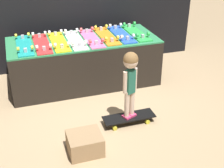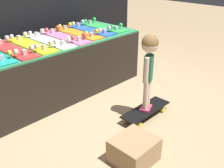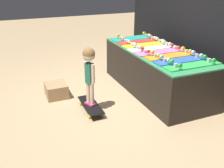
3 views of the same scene
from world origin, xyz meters
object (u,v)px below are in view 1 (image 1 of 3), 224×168
(skateboard_yellow_on_rack, at_px, (59,41))
(storage_box, at_px, (85,143))
(skateboard_red_on_rack, at_px, (42,43))
(skateboard_green_on_rack, at_px, (136,32))
(skateboard_teal_on_rack, at_px, (24,45))
(skateboard_pink_on_rack, at_px, (91,38))
(skateboard_blue_on_rack, at_px, (121,34))
(skateboard_orange_on_rack, at_px, (106,35))
(skateboard_white_on_rack, at_px, (75,40))
(skateboard_on_floor, at_px, (129,118))
(child, at_px, (130,73))

(skateboard_yellow_on_rack, distance_m, storage_box, 1.63)
(skateboard_red_on_rack, xyz_separation_m, skateboard_green_on_rack, (1.36, 0.04, 0.00))
(skateboard_teal_on_rack, bearing_deg, skateboard_green_on_rack, 1.26)
(skateboard_pink_on_rack, height_order, skateboard_blue_on_rack, same)
(skateboard_pink_on_rack, relative_size, skateboard_orange_on_rack, 1.00)
(skateboard_teal_on_rack, bearing_deg, skateboard_white_on_rack, -1.06)
(skateboard_blue_on_rack, bearing_deg, skateboard_on_floor, -104.91)
(skateboard_teal_on_rack, distance_m, skateboard_pink_on_rack, 0.91)
(skateboard_orange_on_rack, relative_size, skateboard_green_on_rack, 1.00)
(skateboard_on_floor, xyz_separation_m, child, (0.00, -0.00, 0.58))
(skateboard_white_on_rack, height_order, skateboard_on_floor, skateboard_white_on_rack)
(skateboard_orange_on_rack, bearing_deg, skateboard_red_on_rack, -177.97)
(skateboard_green_on_rack, bearing_deg, skateboard_white_on_rack, -177.00)
(skateboard_teal_on_rack, relative_size, skateboard_white_on_rack, 1.00)
(skateboard_white_on_rack, relative_size, skateboard_orange_on_rack, 1.00)
(skateboard_red_on_rack, xyz_separation_m, skateboard_blue_on_rack, (1.14, 0.04, 0.00))
(skateboard_red_on_rack, relative_size, skateboard_blue_on_rack, 1.00)
(skateboard_yellow_on_rack, distance_m, skateboard_on_floor, 1.45)
(skateboard_pink_on_rack, bearing_deg, storage_box, -107.74)
(skateboard_green_on_rack, xyz_separation_m, child, (-0.55, -1.21, -0.03))
(skateboard_orange_on_rack, distance_m, skateboard_on_floor, 1.35)
(skateboard_orange_on_rack, xyz_separation_m, child, (-0.09, -1.20, -0.03))
(skateboard_yellow_on_rack, xyz_separation_m, skateboard_on_floor, (0.59, -1.18, -0.61))
(skateboard_yellow_on_rack, xyz_separation_m, skateboard_green_on_rack, (1.14, 0.04, 0.00))
(skateboard_green_on_rack, bearing_deg, storage_box, -126.76)
(skateboard_yellow_on_rack, xyz_separation_m, skateboard_orange_on_rack, (0.68, 0.03, 0.00))
(skateboard_on_floor, relative_size, storage_box, 1.79)
(skateboard_teal_on_rack, xyz_separation_m, skateboard_pink_on_rack, (0.91, -0.01, 0.00))
(skateboard_teal_on_rack, relative_size, child, 0.98)
(skateboard_yellow_on_rack, bearing_deg, child, -63.44)
(skateboard_pink_on_rack, height_order, skateboard_orange_on_rack, same)
(skateboard_teal_on_rack, bearing_deg, skateboard_red_on_rack, -2.13)
(skateboard_red_on_rack, relative_size, child, 0.98)
(skateboard_teal_on_rack, relative_size, skateboard_red_on_rack, 1.00)
(skateboard_white_on_rack, bearing_deg, skateboard_yellow_on_rack, 177.54)
(skateboard_teal_on_rack, xyz_separation_m, skateboard_white_on_rack, (0.68, -0.01, 0.00))
(skateboard_pink_on_rack, distance_m, skateboard_blue_on_rack, 0.46)
(skateboard_white_on_rack, xyz_separation_m, skateboard_green_on_rack, (0.91, 0.05, 0.00))
(skateboard_yellow_on_rack, height_order, skateboard_pink_on_rack, same)
(child, bearing_deg, skateboard_blue_on_rack, 53.63)
(skateboard_green_on_rack, height_order, storage_box, skateboard_green_on_rack)
(skateboard_pink_on_rack, bearing_deg, skateboard_white_on_rack, 179.72)
(skateboard_green_on_rack, bearing_deg, skateboard_on_floor, -114.31)
(skateboard_white_on_rack, distance_m, skateboard_green_on_rack, 0.91)
(skateboard_blue_on_rack, relative_size, child, 0.98)
(skateboard_red_on_rack, distance_m, child, 1.43)
(skateboard_yellow_on_rack, relative_size, skateboard_green_on_rack, 1.00)
(skateboard_white_on_rack, distance_m, skateboard_pink_on_rack, 0.23)
(child, bearing_deg, skateboard_orange_on_rack, 64.07)
(skateboard_green_on_rack, relative_size, child, 0.98)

